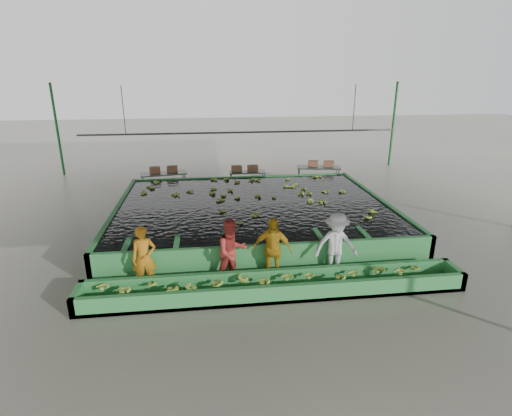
{
  "coord_description": "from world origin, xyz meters",
  "views": [
    {
      "loc": [
        -1.67,
        -12.6,
        5.48
      ],
      "look_at": [
        0.0,
        0.5,
        1.0
      ],
      "focal_mm": 28.0,
      "sensor_mm": 36.0,
      "label": 1
    }
  ],
  "objects": [
    {
      "name": "ground",
      "position": [
        0.0,
        0.0,
        0.0
      ],
      "size": [
        80.0,
        80.0,
        0.0
      ],
      "primitive_type": "plane",
      "color": "gray",
      "rests_on": "ground"
    },
    {
      "name": "shed_roof",
      "position": [
        0.0,
        0.0,
        5.0
      ],
      "size": [
        20.0,
        22.0,
        0.04
      ],
      "primitive_type": "cube",
      "color": "gray",
      "rests_on": "shed_posts"
    },
    {
      "name": "shed_posts",
      "position": [
        0.0,
        0.0,
        2.5
      ],
      "size": [
        20.0,
        22.0,
        5.0
      ],
      "primitive_type": null,
      "color": "#1D622B",
      "rests_on": "ground"
    },
    {
      "name": "flotation_tank",
      "position": [
        0.0,
        1.5,
        0.45
      ],
      "size": [
        10.0,
        8.0,
        0.9
      ],
      "primitive_type": null,
      "color": "#348C44",
      "rests_on": "ground"
    },
    {
      "name": "tank_water",
      "position": [
        0.0,
        1.5,
        0.85
      ],
      "size": [
        9.7,
        7.7,
        0.0
      ],
      "primitive_type": "cube",
      "color": "black",
      "rests_on": "flotation_tank"
    },
    {
      "name": "sorting_trough",
      "position": [
        0.0,
        -3.6,
        0.25
      ],
      "size": [
        10.0,
        1.0,
        0.5
      ],
      "primitive_type": null,
      "color": "#348C44",
      "rests_on": "ground"
    },
    {
      "name": "cableway_rail",
      "position": [
        0.0,
        5.0,
        3.0
      ],
      "size": [
        0.08,
        0.08,
        14.0
      ],
      "primitive_type": "cylinder",
      "color": "#59605B",
      "rests_on": "shed_roof"
    },
    {
      "name": "rail_hanger_left",
      "position": [
        -5.0,
        5.0,
        4.0
      ],
      "size": [
        0.04,
        0.04,
        2.0
      ],
      "primitive_type": "cylinder",
      "color": "#59605B",
      "rests_on": "shed_roof"
    },
    {
      "name": "rail_hanger_right",
      "position": [
        5.0,
        5.0,
        4.0
      ],
      "size": [
        0.04,
        0.04,
        2.0
      ],
      "primitive_type": "cylinder",
      "color": "#59605B",
      "rests_on": "shed_roof"
    },
    {
      "name": "worker_a",
      "position": [
        -3.39,
        -2.8,
        0.87
      ],
      "size": [
        0.7,
        0.53,
        1.73
      ],
      "primitive_type": "imported",
      "rotation": [
        0.0,
        0.0,
        0.2
      ],
      "color": "#C17316",
      "rests_on": "ground"
    },
    {
      "name": "worker_b",
      "position": [
        -1.08,
        -2.8,
        0.91
      ],
      "size": [
        1.09,
        0.98,
        1.83
      ],
      "primitive_type": "imported",
      "rotation": [
        0.0,
        0.0,
        0.39
      ],
      "color": "#B8342E",
      "rests_on": "ground"
    },
    {
      "name": "worker_c",
      "position": [
        0.02,
        -2.8,
        0.92
      ],
      "size": [
        1.16,
        0.75,
        1.84
      ],
      "primitive_type": "imported",
      "rotation": [
        0.0,
        0.0,
        -0.3
      ],
      "color": "gold",
      "rests_on": "ground"
    },
    {
      "name": "worker_d",
      "position": [
        1.82,
        -2.8,
        0.94
      ],
      "size": [
        1.25,
        0.75,
        1.89
      ],
      "primitive_type": "imported",
      "rotation": [
        0.0,
        0.0,
        -0.04
      ],
      "color": "silver",
      "rests_on": "ground"
    },
    {
      "name": "packing_table_left",
      "position": [
        -3.71,
        6.3,
        0.49
      ],
      "size": [
        2.26,
        1.22,
        0.98
      ],
      "primitive_type": null,
      "rotation": [
        0.0,
        0.0,
        0.18
      ],
      "color": "#59605B",
      "rests_on": "ground"
    },
    {
      "name": "packing_table_mid",
      "position": [
        0.36,
        6.71,
        0.41
      ],
      "size": [
        1.81,
        0.73,
        0.82
      ],
      "primitive_type": null,
      "rotation": [
        0.0,
        0.0,
        -0.0
      ],
      "color": "#59605B",
      "rests_on": "ground"
    },
    {
      "name": "packing_table_right",
      "position": [
        3.97,
        6.6,
        0.49
      ],
      "size": [
        2.28,
        1.23,
        0.98
      ],
      "primitive_type": null,
      "rotation": [
        0.0,
        0.0,
        -0.18
      ],
      "color": "#59605B",
      "rests_on": "ground"
    },
    {
      "name": "box_stack_left",
      "position": [
        -3.69,
        6.39,
        0.98
      ],
      "size": [
        1.33,
        0.52,
        0.28
      ],
      "primitive_type": null,
      "rotation": [
        0.0,
        0.0,
        0.12
      ],
      "color": "#905B3E",
      "rests_on": "packing_table_left"
    },
    {
      "name": "box_stack_mid",
      "position": [
        0.23,
        6.77,
        0.82
      ],
      "size": [
        1.33,
        0.4,
        0.28
      ],
      "primitive_type": null,
      "rotation": [
        0.0,
        0.0,
        0.03
      ],
      "color": "#905B3E",
      "rests_on": "packing_table_mid"
    },
    {
      "name": "box_stack_right",
      "position": [
        4.11,
        6.69,
        0.99
      ],
      "size": [
        1.33,
        0.65,
        0.28
      ],
      "primitive_type": null,
      "rotation": [
        0.0,
        0.0,
        -0.24
      ],
      "color": "#905B3E",
      "rests_on": "packing_table_right"
    },
    {
      "name": "floating_bananas",
      "position": [
        0.0,
        2.3,
        0.85
      ],
      "size": [
        8.82,
        6.01,
        0.12
      ],
      "primitive_type": null,
      "color": "#91B33B",
      "rests_on": "tank_water"
    },
    {
      "name": "trough_bananas",
      "position": [
        0.0,
        -3.6,
        0.4
      ],
      "size": [
        8.58,
        0.57,
        0.11
      ],
      "primitive_type": null,
      "color": "#91B33B",
      "rests_on": "sorting_trough"
    }
  ]
}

